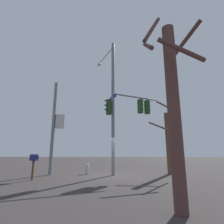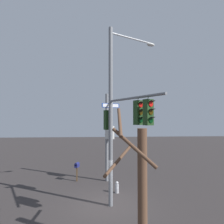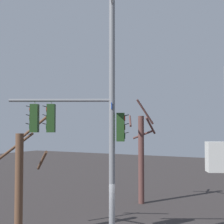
% 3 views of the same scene
% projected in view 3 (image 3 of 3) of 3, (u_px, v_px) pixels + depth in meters
% --- Properties ---
extents(main_signal_pole_assembly, '(5.30, 3.50, 9.86)m').
position_uv_depth(main_signal_pole_assembly, '(93.00, 111.00, 12.43)').
color(main_signal_pole_assembly, slate).
rests_on(main_signal_pole_assembly, ground).
extents(secondary_pole_assembly, '(0.86, 0.69, 6.65)m').
position_uv_depth(secondary_pole_assembly, '(224.00, 164.00, 10.44)').
color(secondary_pole_assembly, slate).
rests_on(secondary_pole_assembly, ground).
extents(bare_tree_behind_pole, '(1.82, 1.80, 6.39)m').
position_uv_depth(bare_tree_behind_pole, '(141.00, 155.00, 20.03)').
color(bare_tree_behind_pole, brown).
rests_on(bare_tree_behind_pole, ground).
extents(bare_tree_across_street, '(2.51, 1.68, 5.17)m').
position_uv_depth(bare_tree_across_street, '(21.00, 180.00, 13.69)').
color(bare_tree_across_street, brown).
rests_on(bare_tree_across_street, ground).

